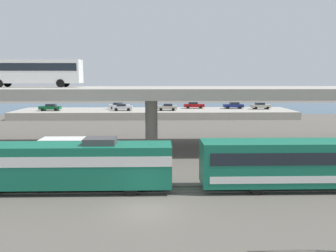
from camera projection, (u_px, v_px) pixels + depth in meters
name	position (u px, v px, depth m)	size (l,w,h in m)	color
ground_plane	(145.00, 209.00, 23.28)	(260.00, 260.00, 0.00)	#565149
rail_strip_near	(147.00, 193.00, 26.50)	(110.00, 0.12, 0.12)	#59544C
rail_strip_far	(147.00, 187.00, 27.96)	(110.00, 0.12, 0.12)	#59544C
train_locomotive	(53.00, 163.00, 26.75)	(17.70, 3.04, 4.18)	#14664C
highway_overpass	(151.00, 93.00, 42.13)	(96.00, 12.20, 7.53)	#9E998E
transit_bus_on_overpass	(32.00, 71.00, 43.38)	(12.00, 2.68, 3.40)	silver
service_truck_west	(75.00, 153.00, 33.04)	(6.80, 2.46, 3.04)	silver
pier_parking_lot	(155.00, 113.00, 77.61)	(60.77, 13.01, 1.56)	#9E998E
parked_car_0	(261.00, 106.00, 78.82)	(4.30, 1.87, 1.50)	#9E998C
parked_car_1	(194.00, 105.00, 80.78)	(4.69, 1.84, 1.50)	maroon
parked_car_2	(119.00, 106.00, 78.92)	(4.63, 1.84, 1.50)	#B7B7BC
parked_car_3	(234.00, 105.00, 80.15)	(4.54, 1.98, 1.50)	navy
parked_car_4	(50.00, 107.00, 75.06)	(4.48, 1.89, 1.50)	#0C4C26
parked_car_5	(122.00, 107.00, 75.11)	(4.25, 1.85, 1.50)	#B7B7BC
parked_car_6	(167.00, 107.00, 75.59)	(4.25, 2.00, 1.50)	#9E998C
harbor_water	(156.00, 108.00, 100.49)	(140.00, 36.00, 0.01)	#2D5170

